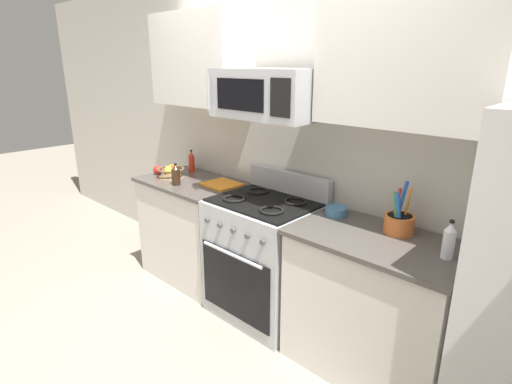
{
  "coord_description": "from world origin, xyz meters",
  "views": [
    {
      "loc": [
        1.87,
        -1.46,
        1.89
      ],
      "look_at": [
        0.03,
        0.49,
        1.03
      ],
      "focal_mm": 28.55,
      "sensor_mm": 36.0,
      "label": 1
    }
  ],
  "objects": [
    {
      "name": "microwave",
      "position": [
        -0.0,
        0.64,
        1.68
      ],
      "size": [
        0.77,
        0.44,
        0.33
      ],
      "color": "#B2B5BA"
    },
    {
      "name": "fruit_basket",
      "position": [
        -1.07,
        0.56,
        0.96
      ],
      "size": [
        0.24,
        0.24,
        0.1
      ],
      "color": "brown",
      "rests_on": "counter_left"
    },
    {
      "name": "bottle_vinegar",
      "position": [
        1.28,
        0.62,
        1.01
      ],
      "size": [
        0.06,
        0.06,
        0.21
      ],
      "color": "silver",
      "rests_on": "counter_right"
    },
    {
      "name": "range_oven",
      "position": [
        -0.0,
        0.61,
        0.47
      ],
      "size": [
        0.76,
        0.65,
        1.09
      ],
      "color": "#B2B5BA",
      "rests_on": "ground"
    },
    {
      "name": "bottle_hot_sauce",
      "position": [
        -1.08,
        0.8,
        1.0
      ],
      "size": [
        0.05,
        0.05,
        0.21
      ],
      "color": "red",
      "rests_on": "counter_left"
    },
    {
      "name": "upper_cabinets_right",
      "position": [
        0.91,
        0.77,
        1.9
      ],
      "size": [
        1.01,
        0.34,
        0.73
      ],
      "color": "silver"
    },
    {
      "name": "prep_bowl",
      "position": [
        0.51,
        0.76,
        0.94
      ],
      "size": [
        0.15,
        0.15,
        0.06
      ],
      "color": "teal",
      "rests_on": "counter_right"
    },
    {
      "name": "bottle_soy",
      "position": [
        -0.84,
        0.45,
        0.99
      ],
      "size": [
        0.07,
        0.07,
        0.18
      ],
      "color": "#382314",
      "rests_on": "counter_left"
    },
    {
      "name": "ground_plane",
      "position": [
        0.0,
        0.0,
        0.0
      ],
      "size": [
        16.0,
        16.0,
        0.0
      ],
      "primitive_type": "plane",
      "color": "gray"
    },
    {
      "name": "counter_left",
      "position": [
        -0.86,
        0.61,
        0.46
      ],
      "size": [
        0.93,
        0.61,
        0.91
      ],
      "color": "silver",
      "rests_on": "ground"
    },
    {
      "name": "counter_right",
      "position": [
        0.9,
        0.61,
        0.46
      ],
      "size": [
        1.02,
        0.61,
        0.91
      ],
      "color": "silver",
      "rests_on": "ground"
    },
    {
      "name": "wall_back",
      "position": [
        0.0,
        0.99,
        1.3
      ],
      "size": [
        8.0,
        0.1,
        2.6
      ],
      "primitive_type": "cube",
      "color": "beige",
      "rests_on": "ground"
    },
    {
      "name": "utensil_crock",
      "position": [
        0.95,
        0.76,
        0.98
      ],
      "size": [
        0.18,
        0.18,
        0.31
      ],
      "color": "#D1662D",
      "rests_on": "counter_right"
    },
    {
      "name": "cutting_board",
      "position": [
        -0.56,
        0.7,
        0.92
      ],
      "size": [
        0.3,
        0.27,
        0.02
      ],
      "primitive_type": "cube",
      "rotation": [
        0.0,
        0.0,
        -0.04
      ],
      "color": "orange",
      "rests_on": "counter_left"
    },
    {
      "name": "upper_cabinets_left",
      "position": [
        -0.86,
        0.77,
        1.9
      ],
      "size": [
        0.92,
        0.34,
        0.73
      ],
      "color": "silver"
    },
    {
      "name": "apple_loose",
      "position": [
        -1.24,
        0.53,
        0.95
      ],
      "size": [
        0.08,
        0.08,
        0.08
      ],
      "primitive_type": "sphere",
      "color": "red",
      "rests_on": "counter_left"
    }
  ]
}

